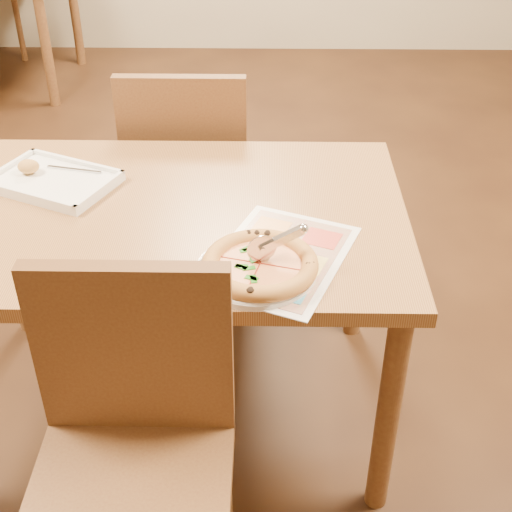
{
  "coord_description": "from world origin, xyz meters",
  "views": [
    {
      "loc": [
        0.28,
        -1.63,
        1.69
      ],
      "look_at": [
        0.25,
        -0.28,
        0.77
      ],
      "focal_mm": 50.0,
      "sensor_mm": 36.0,
      "label": 1
    }
  ],
  "objects_px": {
    "chair_near": "(132,421)",
    "appetizer_tray": "(52,181)",
    "pizza": "(260,265)",
    "menu": "(279,257)",
    "chair_far": "(187,159)",
    "pizza_cutter": "(276,242)",
    "dining_table": "(165,237)",
    "plate": "(256,271)"
  },
  "relations": [
    {
      "from": "chair_near",
      "to": "appetizer_tray",
      "type": "bearing_deg",
      "value": 114.06
    },
    {
      "from": "pizza",
      "to": "menu",
      "type": "xyz_separation_m",
      "value": [
        0.04,
        0.07,
        -0.03
      ]
    },
    {
      "from": "chair_far",
      "to": "pizza_cutter",
      "type": "relative_size",
      "value": 3.51
    },
    {
      "from": "menu",
      "to": "chair_near",
      "type": "bearing_deg",
      "value": -128.9
    },
    {
      "from": "dining_table",
      "to": "menu",
      "type": "relative_size",
      "value": 3.19
    },
    {
      "from": "chair_near",
      "to": "pizza",
      "type": "xyz_separation_m",
      "value": [
        0.26,
        0.31,
        0.18
      ]
    },
    {
      "from": "pizza_cutter",
      "to": "menu",
      "type": "distance_m",
      "value": 0.09
    },
    {
      "from": "chair_far",
      "to": "dining_table",
      "type": "bearing_deg",
      "value": 90.0
    },
    {
      "from": "menu",
      "to": "dining_table",
      "type": "bearing_deg",
      "value": 144.71
    },
    {
      "from": "pizza",
      "to": "appetizer_tray",
      "type": "relative_size",
      "value": 0.68
    },
    {
      "from": "dining_table",
      "to": "chair_near",
      "type": "height_order",
      "value": "chair_near"
    },
    {
      "from": "pizza",
      "to": "appetizer_tray",
      "type": "distance_m",
      "value": 0.73
    },
    {
      "from": "chair_far",
      "to": "pizza",
      "type": "distance_m",
      "value": 0.95
    },
    {
      "from": "chair_near",
      "to": "pizza_cutter",
      "type": "height_order",
      "value": "chair_near"
    },
    {
      "from": "plate",
      "to": "chair_near",
      "type": "bearing_deg",
      "value": -128.66
    },
    {
      "from": "pizza",
      "to": "menu",
      "type": "height_order",
      "value": "pizza"
    },
    {
      "from": "chair_near",
      "to": "menu",
      "type": "xyz_separation_m",
      "value": [
        0.31,
        0.38,
        0.16
      ]
    },
    {
      "from": "pizza",
      "to": "appetizer_tray",
      "type": "height_order",
      "value": "appetizer_tray"
    },
    {
      "from": "chair_near",
      "to": "appetizer_tray",
      "type": "distance_m",
      "value": 0.82
    },
    {
      "from": "chair_far",
      "to": "menu",
      "type": "distance_m",
      "value": 0.89
    },
    {
      "from": "dining_table",
      "to": "chair_near",
      "type": "relative_size",
      "value": 2.77
    },
    {
      "from": "plate",
      "to": "pizza_cutter",
      "type": "distance_m",
      "value": 0.09
    },
    {
      "from": "chair_far",
      "to": "menu",
      "type": "bearing_deg",
      "value": 110.64
    },
    {
      "from": "plate",
      "to": "pizza_cutter",
      "type": "xyz_separation_m",
      "value": [
        0.05,
        0.01,
        0.07
      ]
    },
    {
      "from": "chair_near",
      "to": "pizza_cutter",
      "type": "xyz_separation_m",
      "value": [
        0.3,
        0.33,
        0.23
      ]
    },
    {
      "from": "pizza",
      "to": "pizza_cutter",
      "type": "xyz_separation_m",
      "value": [
        0.04,
        0.02,
        0.05
      ]
    },
    {
      "from": "plate",
      "to": "pizza",
      "type": "height_order",
      "value": "pizza"
    },
    {
      "from": "menu",
      "to": "appetizer_tray",
      "type": "bearing_deg",
      "value": 151.02
    },
    {
      "from": "dining_table",
      "to": "plate",
      "type": "height_order",
      "value": "plate"
    },
    {
      "from": "dining_table",
      "to": "plate",
      "type": "distance_m",
      "value": 0.39
    },
    {
      "from": "pizza",
      "to": "appetizer_tray",
      "type": "bearing_deg",
      "value": 144.54
    },
    {
      "from": "dining_table",
      "to": "pizza_cutter",
      "type": "xyz_separation_m",
      "value": [
        0.3,
        -0.27,
        0.17
      ]
    },
    {
      "from": "chair_near",
      "to": "menu",
      "type": "height_order",
      "value": "chair_near"
    },
    {
      "from": "pizza_cutter",
      "to": "plate",
      "type": "bearing_deg",
      "value": -179.25
    },
    {
      "from": "chair_near",
      "to": "plate",
      "type": "height_order",
      "value": "chair_near"
    },
    {
      "from": "plate",
      "to": "pizza_cutter",
      "type": "relative_size",
      "value": 2.11
    },
    {
      "from": "dining_table",
      "to": "appetizer_tray",
      "type": "relative_size",
      "value": 3.29
    },
    {
      "from": "pizza",
      "to": "pizza_cutter",
      "type": "bearing_deg",
      "value": 27.72
    },
    {
      "from": "dining_table",
      "to": "appetizer_tray",
      "type": "xyz_separation_m",
      "value": [
        -0.33,
        0.13,
        0.1
      ]
    },
    {
      "from": "chair_near",
      "to": "chair_far",
      "type": "height_order",
      "value": "same"
    },
    {
      "from": "chair_near",
      "to": "chair_far",
      "type": "distance_m",
      "value": 1.2
    },
    {
      "from": "pizza",
      "to": "dining_table",
      "type": "bearing_deg",
      "value": 132.56
    }
  ]
}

